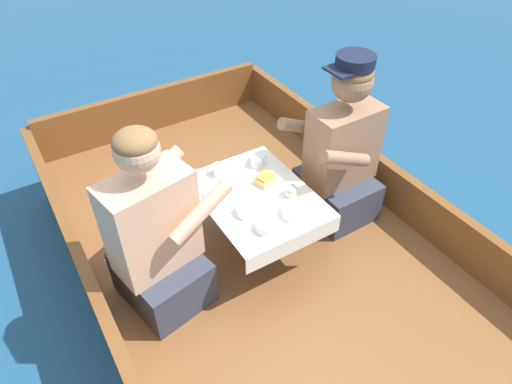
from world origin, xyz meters
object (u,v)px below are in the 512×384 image
object	(u,v)px
coffee_cup_port	(257,161)
coffee_cup_starboard	(220,169)
person_port	(156,239)
sandwich	(265,179)
tin_can	(291,191)
person_starboard	(341,155)

from	to	relation	value
coffee_cup_port	coffee_cup_starboard	size ratio (longest dim) A/B	1.01
person_port	sandwich	distance (m)	0.67
person_port	coffee_cup_port	world-z (taller)	person_port
sandwich	coffee_cup_port	xyz separation A→B (m)	(0.05, 0.16, 0.00)
coffee_cup_port	tin_can	xyz separation A→B (m)	(0.01, -0.31, -0.00)
coffee_cup_port	tin_can	world-z (taller)	coffee_cup_port
coffee_cup_starboard	person_starboard	bearing A→B (deg)	-21.01
person_starboard	tin_can	distance (m)	0.44
sandwich	coffee_cup_starboard	bearing A→B (deg)	129.45
tin_can	coffee_cup_starboard	bearing A→B (deg)	123.21
coffee_cup_port	tin_can	bearing A→B (deg)	-87.33
sandwich	coffee_cup_starboard	xyz separation A→B (m)	(-0.17, 0.21, 0.00)
coffee_cup_port	person_port	bearing A→B (deg)	-160.64
coffee_cup_starboard	tin_can	xyz separation A→B (m)	(0.23, -0.36, -0.01)
person_port	person_starboard	distance (m)	1.16
person_port	tin_can	size ratio (longest dim) A/B	15.07
person_starboard	sandwich	bearing A→B (deg)	-6.12
sandwich	coffee_cup_port	world-z (taller)	coffee_cup_port
person_port	sandwich	xyz separation A→B (m)	(0.67, 0.09, 0.02)
sandwich	coffee_cup_port	size ratio (longest dim) A/B	1.21
coffee_cup_starboard	tin_can	size ratio (longest dim) A/B	1.53
person_starboard	coffee_cup_port	bearing A→B (deg)	-26.00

